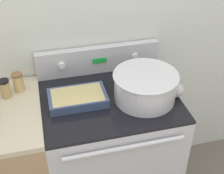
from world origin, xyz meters
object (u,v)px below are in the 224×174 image
Objects in this scene: spice_jar_black_cap at (5,89)px; mixing_bowl at (145,85)px; spice_jar_brown_cap at (18,82)px; casserole_dish at (78,98)px; ladle at (176,90)px.

mixing_bowl is at bearing -14.06° from spice_jar_black_cap.
spice_jar_brown_cap is at bearing 160.94° from mixing_bowl.
spice_jar_brown_cap reaches higher than casserole_dish.
ladle is at bearing -7.98° from casserole_dish.
ladle is 0.98m from spice_jar_black_cap.
spice_jar_brown_cap is at bearing 163.70° from ladle.
spice_jar_black_cap is at bearing 161.49° from casserole_dish.
spice_jar_brown_cap reaches higher than spice_jar_black_cap.
mixing_bowl is at bearing 174.66° from ladle.
spice_jar_brown_cap is (-0.89, 0.26, 0.03)m from ladle.
spice_jar_black_cap reaches higher than casserole_dish.
mixing_bowl is 3.21× the size of spice_jar_brown_cap.
mixing_bowl is 0.74m from spice_jar_brown_cap.
mixing_bowl is at bearing -19.06° from spice_jar_brown_cap.
spice_jar_black_cap is (-0.77, 0.19, -0.02)m from mixing_bowl.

